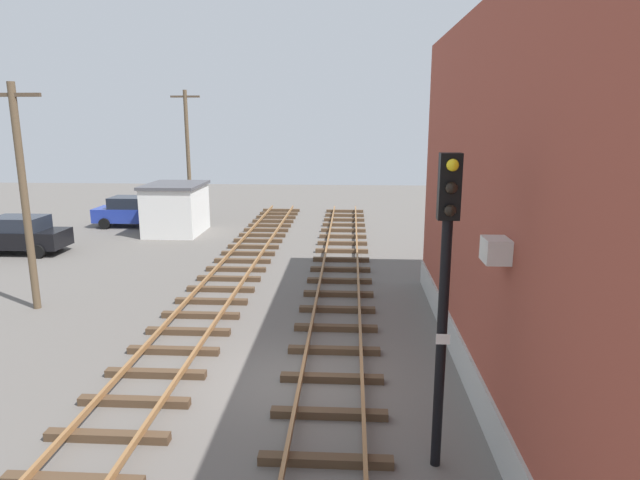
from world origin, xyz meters
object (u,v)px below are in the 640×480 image
Objects in this scene: control_hut at (176,208)px; parked_car_blue at (132,211)px; utility_pole_far at (188,152)px; signal_mast at (445,280)px; parked_car_black at (20,235)px; utility_pole_near at (24,194)px.

parked_car_blue is (-3.21, 1.76, -0.49)m from control_hut.
signal_mast is at bearing -64.49° from utility_pole_far.
parked_car_black is 0.57× the size of utility_pole_near.
utility_pole_near is (-0.85, -12.34, 2.48)m from control_hut.
utility_pole_far is at bearing 115.51° from signal_mast.
utility_pole_near reaches higher than parked_car_black.
parked_car_black is at bearing -139.77° from control_hut.
parked_car_black is (-2.66, -6.72, 0.00)m from parked_car_blue.
utility_pole_far is at bearing 88.99° from utility_pole_near.
signal_mast is at bearing -41.53° from parked_car_black.
signal_mast is 0.77× the size of utility_pole_near.
control_hut is (-11.27, 20.14, -2.17)m from signal_mast.
utility_pole_near is (2.36, -14.09, 2.96)m from parked_car_blue.
signal_mast is 1.50× the size of control_hut.
utility_pole_far is (2.66, 2.86, 3.26)m from parked_car_blue.
utility_pole_near reaches higher than signal_mast.
parked_car_black is (-17.14, 15.18, -2.66)m from signal_mast.
control_hut is 7.71m from parked_car_black.
utility_pole_near reaches higher than control_hut.
parked_car_blue is 0.57× the size of utility_pole_near.
parked_car_blue is 7.23m from parked_car_black.
signal_mast is at bearing -60.78° from control_hut.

